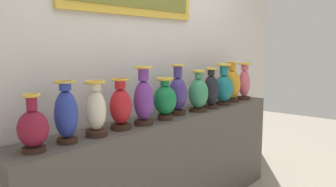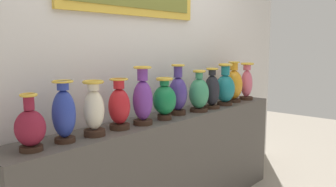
% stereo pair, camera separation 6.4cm
% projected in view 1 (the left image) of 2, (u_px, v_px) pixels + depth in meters
% --- Properties ---
extents(display_shelf, '(2.85, 0.38, 0.91)m').
position_uv_depth(display_shelf, '(168.00, 170.00, 2.93)').
color(display_shelf, '#4C4742').
rests_on(display_shelf, ground_plane).
extents(back_wall, '(4.59, 0.14, 2.63)m').
position_uv_depth(back_wall, '(145.00, 63.00, 2.95)').
color(back_wall, silver).
rests_on(back_wall, ground_plane).
extents(vase_burgundy, '(0.17, 0.17, 0.32)m').
position_uv_depth(vase_burgundy, '(33.00, 128.00, 1.90)').
color(vase_burgundy, '#382319').
rests_on(vase_burgundy, display_shelf).
extents(vase_cobalt, '(0.14, 0.14, 0.37)m').
position_uv_depth(vase_cobalt, '(66.00, 114.00, 2.07)').
color(vase_cobalt, '#382319').
rests_on(vase_cobalt, display_shelf).
extents(vase_ivory, '(0.14, 0.14, 0.36)m').
position_uv_depth(vase_ivory, '(96.00, 110.00, 2.22)').
color(vase_ivory, '#382319').
rests_on(vase_ivory, display_shelf).
extents(vase_crimson, '(0.15, 0.15, 0.35)m').
position_uv_depth(vase_crimson, '(121.00, 107.00, 2.40)').
color(vase_crimson, '#382319').
rests_on(vase_crimson, display_shelf).
extents(vase_violet, '(0.15, 0.15, 0.43)m').
position_uv_depth(vase_violet, '(144.00, 99.00, 2.54)').
color(vase_violet, '#382319').
rests_on(vase_violet, display_shelf).
extents(vase_emerald, '(0.18, 0.18, 0.33)m').
position_uv_depth(vase_emerald, '(165.00, 100.00, 2.72)').
color(vase_emerald, '#382319').
rests_on(vase_emerald, display_shelf).
extents(vase_indigo, '(0.15, 0.15, 0.42)m').
position_uv_depth(vase_indigo, '(178.00, 93.00, 2.91)').
color(vase_indigo, '#382319').
rests_on(vase_indigo, display_shelf).
extents(vase_jade, '(0.17, 0.17, 0.36)m').
position_uv_depth(vase_jade, '(198.00, 93.00, 3.06)').
color(vase_jade, '#382319').
rests_on(vase_jade, display_shelf).
extents(vase_onyx, '(0.15, 0.15, 0.37)m').
position_uv_depth(vase_onyx, '(211.00, 90.00, 3.21)').
color(vase_onyx, '#382319').
rests_on(vase_onyx, display_shelf).
extents(vase_teal, '(0.19, 0.19, 0.40)m').
position_uv_depth(vase_teal, '(224.00, 87.00, 3.39)').
color(vase_teal, '#382319').
rests_on(vase_teal, display_shelf).
extents(vase_amber, '(0.18, 0.18, 0.41)m').
position_uv_depth(vase_amber, '(232.00, 84.00, 3.59)').
color(vase_amber, '#382319').
rests_on(vase_amber, display_shelf).
extents(vase_rose, '(0.14, 0.14, 0.39)m').
position_uv_depth(vase_rose, '(244.00, 82.00, 3.73)').
color(vase_rose, '#382319').
rests_on(vase_rose, display_shelf).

